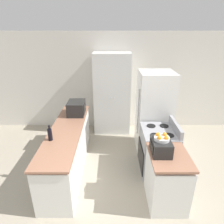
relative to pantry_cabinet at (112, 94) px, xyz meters
The scene contains 10 objects.
wall_back 0.40m from the pantry_cabinet, 90.75° to the left, with size 7.00×0.06×2.60m.
counter_left 1.96m from the pantry_cabinet, 118.26° to the right, with size 0.60×2.45×0.89m.
counter_right 2.70m from the pantry_cabinet, 70.64° to the right, with size 0.60×0.76×0.89m.
pantry_cabinet is the anchor object (origin of this frame).
stove 2.01m from the pantry_cabinet, 62.23° to the right, with size 0.66×0.77×1.05m.
refrigerator 1.30m from the pantry_cabinet, 43.57° to the right, with size 0.76×0.75×1.84m.
microwave 1.22m from the pantry_cabinet, 130.43° to the right, with size 0.37×0.45×0.30m.
wine_bottle 2.29m from the pantry_cabinet, 117.53° to the right, with size 0.08×0.08×0.28m.
toaster_oven 2.53m from the pantry_cabinet, 72.95° to the right, with size 0.29×0.38×0.22m.
fruit_bowl 2.51m from the pantry_cabinet, 72.74° to the right, with size 0.23×0.23×0.10m.
Camera 1 is at (-0.00, -2.04, 2.68)m, focal length 32.00 mm.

